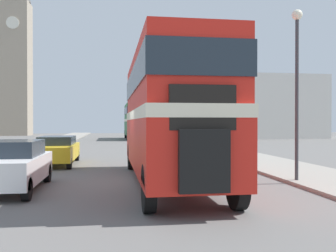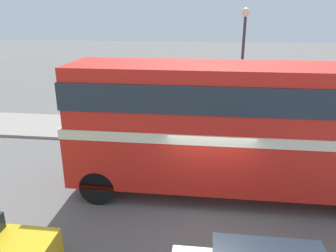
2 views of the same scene
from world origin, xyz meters
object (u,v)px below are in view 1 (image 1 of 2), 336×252
(pedestrian_walking, at_px, (218,137))
(street_lamp, at_px, (297,69))
(car_parked_near, at_px, (13,165))
(car_parked_mid, at_px, (57,150))
(church_tower, at_px, (16,26))
(bus_distant, at_px, (135,119))
(double_decker_bus, at_px, (168,108))

(pedestrian_walking, distance_m, street_lamp, 13.94)
(car_parked_near, relative_size, car_parked_mid, 0.88)
(pedestrian_walking, height_order, church_tower, church_tower)
(car_parked_near, xyz_separation_m, car_parked_mid, (0.32, 7.11, -0.05))
(car_parked_near, bearing_deg, church_tower, 103.46)
(bus_distant, xyz_separation_m, car_parked_mid, (-5.57, -27.46, -1.84))
(bus_distant, bearing_deg, car_parked_mid, -101.47)
(bus_distant, height_order, car_parked_near, bus_distant)
(car_parked_mid, distance_m, church_tower, 48.75)
(double_decker_bus, bearing_deg, church_tower, 108.82)
(bus_distant, relative_size, car_parked_mid, 2.04)
(car_parked_near, bearing_deg, car_parked_mid, 87.45)
(bus_distant, bearing_deg, car_parked_near, -99.67)
(street_lamp, height_order, church_tower, church_tower)
(church_tower, bearing_deg, pedestrian_walking, -58.81)
(double_decker_bus, height_order, car_parked_near, double_decker_bus)
(car_parked_mid, xyz_separation_m, pedestrian_walking, (10.17, 6.47, 0.33))
(pedestrian_walking, relative_size, church_tower, 0.05)
(bus_distant, height_order, car_parked_mid, bus_distant)
(street_lamp, bearing_deg, car_parked_mid, 141.69)
(pedestrian_walking, bearing_deg, bus_distant, 102.37)
(double_decker_bus, xyz_separation_m, car_parked_near, (-4.95, -0.69, -1.80))
(double_decker_bus, xyz_separation_m, bus_distant, (0.94, 33.88, -0.01))
(car_parked_near, height_order, pedestrian_walking, pedestrian_walking)
(car_parked_mid, xyz_separation_m, church_tower, (-12.55, 44.01, 16.80))
(double_decker_bus, height_order, bus_distant, double_decker_bus)
(car_parked_mid, bearing_deg, bus_distant, 78.53)
(street_lamp, bearing_deg, double_decker_bus, 170.90)
(car_parked_mid, distance_m, pedestrian_walking, 12.06)
(pedestrian_walking, bearing_deg, church_tower, 121.19)
(bus_distant, height_order, pedestrian_walking, bus_distant)
(street_lamp, relative_size, church_tower, 0.17)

